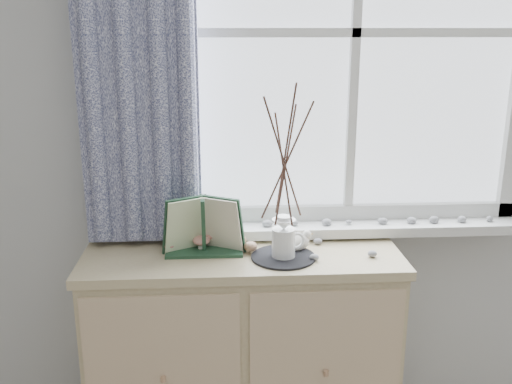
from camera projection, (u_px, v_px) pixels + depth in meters
sideboard at (243, 351)px, 2.27m from camera, size 1.20×0.45×0.85m
botanical_book at (203, 227)px, 2.08m from camera, size 0.33×0.13×0.23m
toadstool_cluster at (194, 234)px, 2.20m from camera, size 0.22×0.15×0.09m
wooden_eggs at (245, 243)px, 2.18m from camera, size 0.09×0.11×0.06m
songbird_figurine at (297, 241)px, 2.16m from camera, size 0.16×0.12×0.08m
crocheted_doily at (283, 257)px, 2.10m from camera, size 0.24×0.24×0.01m
twig_pitcher at (285, 158)px, 2.00m from camera, size 0.29×0.29×0.66m
sideboard_pebbles at (322, 248)px, 2.17m from camera, size 0.33×0.23×0.02m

